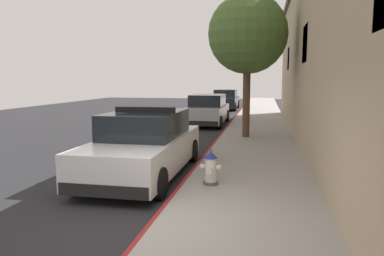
# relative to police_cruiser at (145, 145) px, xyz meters

# --- Properties ---
(ground_plane) EXTENTS (27.61, 60.00, 0.20)m
(ground_plane) POSITION_rel_police_cruiser_xyz_m (-3.41, 6.69, -0.84)
(ground_plane) COLOR #232326
(sidewalk_pavement) EXTENTS (2.76, 60.00, 0.15)m
(sidewalk_pavement) POSITION_rel_police_cruiser_xyz_m (2.59, 6.69, -0.67)
(sidewalk_pavement) COLOR gray
(sidewalk_pavement) RESTS_ON ground
(curb_painted_edge) EXTENTS (0.08, 60.00, 0.15)m
(curb_painted_edge) POSITION_rel_police_cruiser_xyz_m (1.17, 6.69, -0.67)
(curb_painted_edge) COLOR maroon
(curb_painted_edge) RESTS_ON ground
(police_cruiser) EXTENTS (1.94, 4.84, 1.68)m
(police_cruiser) POSITION_rel_police_cruiser_xyz_m (0.00, 0.00, 0.00)
(police_cruiser) COLOR white
(police_cruiser) RESTS_ON ground
(parked_car_silver_ahead) EXTENTS (1.94, 4.84, 1.56)m
(parked_car_silver_ahead) POSITION_rel_police_cruiser_xyz_m (-0.08, 10.51, -0.00)
(parked_car_silver_ahead) COLOR #B2B5BA
(parked_car_silver_ahead) RESTS_ON ground
(parked_car_dark_far) EXTENTS (1.94, 4.84, 1.56)m
(parked_car_dark_far) POSITION_rel_police_cruiser_xyz_m (-0.16, 20.55, -0.00)
(parked_car_dark_far) COLOR black
(parked_car_dark_far) RESTS_ON ground
(fire_hydrant) EXTENTS (0.44, 0.40, 0.76)m
(fire_hydrant) POSITION_rel_police_cruiser_xyz_m (1.78, -1.01, -0.25)
(fire_hydrant) COLOR #4C4C51
(fire_hydrant) RESTS_ON sidewalk_pavement
(street_tree) EXTENTS (2.98, 2.98, 5.38)m
(street_tree) POSITION_rel_police_cruiser_xyz_m (2.18, 5.67, 3.27)
(street_tree) COLOR brown
(street_tree) RESTS_ON sidewalk_pavement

